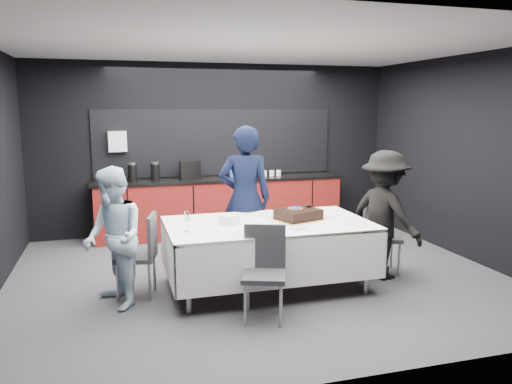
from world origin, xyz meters
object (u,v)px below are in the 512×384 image
Objects in this scene: chair_near at (264,265)px; cake_assembly at (298,214)px; champagne_flute at (187,217)px; chair_left at (143,249)px; person_left at (113,238)px; chair_right at (377,231)px; person_right at (384,215)px; person_center at (245,198)px; party_table at (268,234)px; plate_stack at (230,219)px.

cake_assembly is at bearing 50.50° from chair_near.
chair_left is (-0.45, 0.32, -0.40)m from champagne_flute.
chair_right is at bearing 75.12° from person_left.
chair_near is 1.92m from person_right.
person_left reaches higher than chair_right.
person_right is at bearing 22.54° from chair_near.
champagne_flute is 1.29m from person_center.
person_center is at bearing 122.09° from cake_assembly.
chair_right is 1.00× the size of chair_near.
chair_right is at bearing 5.27° from party_table.
person_left is at bearing 37.76° from person_center.
cake_assembly is 0.32× the size of person_center.
champagne_flute is 0.68m from chair_left.
cake_assembly is 1.15m from chair_right.
chair_near is at bearing -40.96° from champagne_flute.
plate_stack is 0.25× the size of chair_near.
chair_near is 0.62× the size of person_left.
person_right is (2.89, -0.18, 0.25)m from chair_left.
chair_right is at bearing 7.62° from champagne_flute.
person_center is (1.33, 0.63, 0.39)m from chair_left.
champagne_flute is 0.24× the size of chair_right.
person_right reaches higher than chair_left.
champagne_flute is 2.50m from chair_right.
champagne_flute reaches higher than plate_stack.
plate_stack is 0.16× the size of person_left.
champagne_flute reaches higher than party_table.
person_left reaches higher than party_table.
chair_left reaches higher than party_table.
person_center reaches higher than champagne_flute.
cake_assembly is at bearing -2.31° from plate_stack.
person_center is at bearing 46.88° from champagne_flute.
plate_stack is 1.05× the size of champagne_flute.
chair_left is at bearing 176.71° from cake_assembly.
person_left reaches higher than chair_near.
cake_assembly reaches higher than plate_stack.
person_center reaches higher than plate_stack.
plate_stack is at bearing -177.65° from chair_right.
chair_left is 2.89m from chair_right.
cake_assembly is 0.65× the size of chair_left.
party_table is 1.42m from chair_left.
chair_right reaches higher than party_table.
cake_assembly is 1.10m from person_right.
plate_stack is at bearing 177.69° from cake_assembly.
chair_right is 1.72m from person_center.
person_center reaches higher than cake_assembly.
person_center is at bearing 158.43° from chair_right.
cake_assembly is 2.10m from person_left.
person_left reaches higher than chair_left.
plate_stack is at bearing 25.44° from champagne_flute.
person_left is (-1.27, -0.16, -0.09)m from plate_stack.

